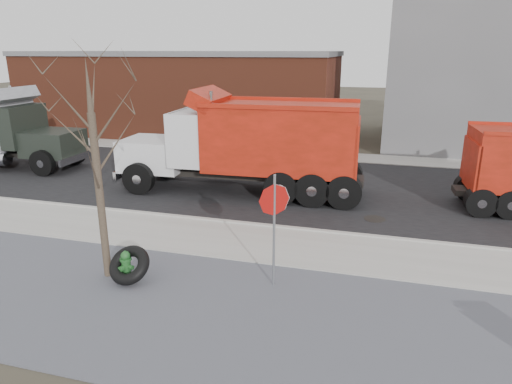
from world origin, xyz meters
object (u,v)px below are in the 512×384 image
(truck_tire, at_px, (129,265))
(stop_sign, at_px, (274,212))
(dump_truck_red_b, at_px, (249,142))
(fire_hydrant, at_px, (126,267))

(truck_tire, relative_size, stop_sign, 0.40)
(truck_tire, bearing_deg, dump_truck_red_b, 84.83)
(fire_hydrant, height_order, stop_sign, stop_sign)
(stop_sign, bearing_deg, fire_hydrant, 176.61)
(fire_hydrant, height_order, dump_truck_red_b, dump_truck_red_b)
(stop_sign, xyz_separation_m, dump_truck_red_b, (-2.64, 6.90, 0.14))
(dump_truck_red_b, bearing_deg, stop_sign, 108.41)
(fire_hydrant, distance_m, dump_truck_red_b, 7.84)
(stop_sign, relative_size, dump_truck_red_b, 0.29)
(fire_hydrant, bearing_deg, stop_sign, 26.45)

